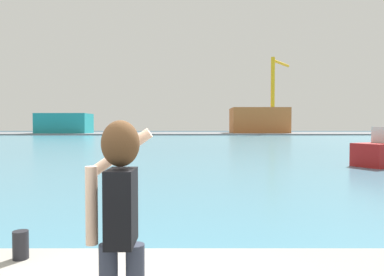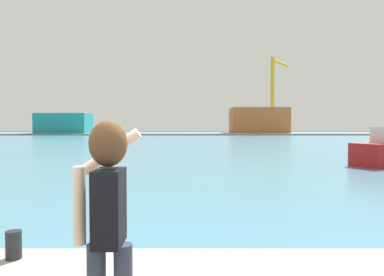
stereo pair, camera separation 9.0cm
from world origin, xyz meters
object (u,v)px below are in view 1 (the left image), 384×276
object	(u,v)px
warehouse_right	(257,120)
port_crane	(273,88)
person_photographer	(118,211)
harbor_bollard	(19,245)
warehouse_left	(63,123)

from	to	relation	value
warehouse_right	port_crane	size ratio (longest dim) A/B	0.76
person_photographer	port_crane	size ratio (longest dim) A/B	0.09
harbor_bollard	warehouse_left	size ratio (longest dim) A/B	0.03
person_photographer	harbor_bollard	size ratio (longest dim) A/B	4.87
harbor_bollard	warehouse_right	size ratio (longest dim) A/B	0.02
person_photographer	warehouse_left	size ratio (longest dim) A/B	0.14
harbor_bollard	port_crane	xyz separation A→B (m)	(23.37, 87.63, 11.17)
harbor_bollard	person_photographer	bearing A→B (deg)	-48.79
person_photographer	harbor_bollard	world-z (taller)	person_photographer
warehouse_left	warehouse_right	world-z (taller)	warehouse_right
person_photographer	harbor_bollard	xyz separation A→B (m)	(-1.66, 1.89, -0.89)
harbor_bollard	warehouse_left	world-z (taller)	warehouse_left
warehouse_right	port_crane	xyz separation A→B (m)	(3.33, -3.62, 8.21)
harbor_bollard	warehouse_right	bearing A→B (deg)	77.62
harbor_bollard	port_crane	world-z (taller)	port_crane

